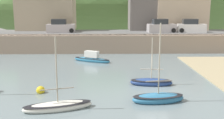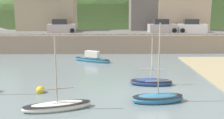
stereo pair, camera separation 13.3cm
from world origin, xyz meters
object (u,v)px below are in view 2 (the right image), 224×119
(fishing_boat_green, at_px, (151,82))
(sailboat_blue_trim, at_px, (158,98))
(sailboat_far_left, at_px, (57,106))
(parked_car_by_wall, at_px, (162,27))
(mooring_buoy, at_px, (40,90))
(parked_car_end_of_row, at_px, (192,27))
(rowboat_small_beached, at_px, (92,59))
(parked_car_near_slipway, at_px, (61,27))
(waterfront_building_right, at_px, (181,1))
(waterfront_building_left, at_px, (47,3))

(fishing_boat_green, relative_size, sailboat_blue_trim, 0.74)
(sailboat_far_left, distance_m, parked_car_by_wall, 27.06)
(sailboat_blue_trim, xyz_separation_m, mooring_buoy, (-8.29, 2.06, -0.07))
(sailboat_far_left, relative_size, parked_car_by_wall, 1.10)
(parked_car_by_wall, bearing_deg, parked_car_end_of_row, -5.19)
(sailboat_blue_trim, bearing_deg, parked_car_end_of_row, 60.69)
(rowboat_small_beached, xyz_separation_m, parked_car_by_wall, (9.79, 9.91, 2.87))
(parked_car_by_wall, distance_m, parked_car_end_of_row, 4.49)
(rowboat_small_beached, distance_m, sailboat_blue_trim, 14.28)
(parked_car_by_wall, bearing_deg, rowboat_small_beached, -139.81)
(fishing_boat_green, bearing_deg, mooring_buoy, -162.23)
(rowboat_small_beached, height_order, fishing_boat_green, fishing_boat_green)
(sailboat_far_left, distance_m, parked_car_near_slipway, 24.97)
(sailboat_far_left, relative_size, parked_car_end_of_row, 1.10)
(waterfront_building_right, relative_size, fishing_boat_green, 2.24)
(waterfront_building_right, height_order, parked_car_near_slipway, waterfront_building_right)
(mooring_buoy, bearing_deg, sailboat_far_left, -60.85)
(waterfront_building_left, height_order, parked_car_by_wall, waterfront_building_left)
(sailboat_blue_trim, xyz_separation_m, parked_car_end_of_row, (9.15, 23.24, 2.94))
(rowboat_small_beached, relative_size, mooring_buoy, 7.26)
(sailboat_far_left, bearing_deg, parked_car_near_slipway, 82.37)
(parked_car_near_slipway, height_order, mooring_buoy, parked_car_near_slipway)
(waterfront_building_left, relative_size, rowboat_small_beached, 2.05)
(rowboat_small_beached, relative_size, parked_car_end_of_row, 1.07)
(waterfront_building_left, xyz_separation_m, mooring_buoy, (4.85, -25.68, -6.45))
(waterfront_building_right, xyz_separation_m, mooring_buoy, (-16.83, -25.68, -6.76))
(sailboat_far_left, xyz_separation_m, parked_car_end_of_row, (15.59, 24.50, 2.98))
(fishing_boat_green, xyz_separation_m, parked_car_end_of_row, (8.97, 19.30, 2.97))
(fishing_boat_green, bearing_deg, waterfront_building_right, 75.88)
(waterfront_building_left, height_order, mooring_buoy, waterfront_building_left)
(parked_car_by_wall, relative_size, mooring_buoy, 6.77)
(waterfront_building_left, height_order, waterfront_building_right, waterfront_building_right)
(fishing_boat_green, height_order, parked_car_near_slipway, parked_car_near_slipway)
(sailboat_blue_trim, relative_size, mooring_buoy, 8.63)
(parked_car_near_slipway, bearing_deg, waterfront_building_left, 119.16)
(waterfront_building_left, relative_size, sailboat_blue_trim, 1.72)
(rowboat_small_beached, height_order, sailboat_far_left, sailboat_far_left)
(parked_car_by_wall, bearing_deg, mooring_buoy, -126.64)
(rowboat_small_beached, distance_m, parked_car_near_slipway, 11.51)
(waterfront_building_right, distance_m, sailboat_far_left, 33.32)
(parked_car_near_slipway, distance_m, mooring_buoy, 21.48)
(waterfront_building_left, distance_m, sailboat_blue_trim, 31.35)
(parked_car_end_of_row, bearing_deg, fishing_boat_green, -108.93)
(parked_car_near_slipway, bearing_deg, mooring_buoy, -88.56)
(rowboat_small_beached, bearing_deg, mooring_buoy, -79.41)
(sailboat_far_left, bearing_deg, mooring_buoy, 102.73)
(sailboat_blue_trim, bearing_deg, waterfront_building_left, 107.52)
(waterfront_building_right, xyz_separation_m, sailboat_blue_trim, (-8.54, -27.74, -6.69))
(sailboat_far_left, distance_m, sailboat_blue_trim, 6.56)
(waterfront_building_left, height_order, fishing_boat_green, waterfront_building_left)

